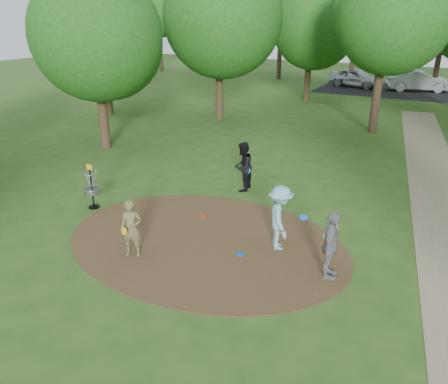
% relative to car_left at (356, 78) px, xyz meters
% --- Properties ---
extents(ground, '(100.00, 100.00, 0.00)m').
position_rel_car_left_xyz_m(ground, '(2.22, -30.50, -0.79)').
color(ground, '#2D5119').
rests_on(ground, ground).
extents(dirt_clearing, '(8.40, 8.40, 0.02)m').
position_rel_car_left_xyz_m(dirt_clearing, '(2.22, -30.50, -0.78)').
color(dirt_clearing, '#47301C').
rests_on(dirt_clearing, ground).
extents(parking_lot, '(14.00, 8.00, 0.01)m').
position_rel_car_left_xyz_m(parking_lot, '(4.22, -0.50, -0.78)').
color(parking_lot, black).
rests_on(parking_lot, ground).
extents(player_observer_with_disc, '(0.69, 0.60, 1.61)m').
position_rel_car_left_xyz_m(player_observer_with_disc, '(0.88, -32.06, 0.02)').
color(player_observer_with_disc, brown).
rests_on(player_observer_with_disc, ground).
extents(player_throwing_with_disc, '(1.40, 1.38, 1.86)m').
position_rel_car_left_xyz_m(player_throwing_with_disc, '(4.24, -29.86, 0.14)').
color(player_throwing_with_disc, '#7EB3BC').
rests_on(player_throwing_with_disc, ground).
extents(player_walking_with_disc, '(0.79, 0.96, 1.83)m').
position_rel_car_left_xyz_m(player_walking_with_disc, '(1.51, -26.45, 0.13)').
color(player_walking_with_disc, black).
rests_on(player_walking_with_disc, ground).
extents(player_waiting_with_disc, '(0.57, 1.08, 1.77)m').
position_rel_car_left_xyz_m(player_waiting_with_disc, '(5.86, -30.68, 0.10)').
color(player_waiting_with_disc, gray).
rests_on(player_waiting_with_disc, ground).
extents(disc_ground_blue, '(0.22, 0.22, 0.02)m').
position_rel_car_left_xyz_m(disc_ground_blue, '(3.48, -30.74, -0.76)').
color(disc_ground_blue, blue).
rests_on(disc_ground_blue, dirt_clearing).
extents(disc_ground_red, '(0.22, 0.22, 0.02)m').
position_rel_car_left_xyz_m(disc_ground_red, '(1.37, -29.11, -0.76)').
color(disc_ground_red, red).
rests_on(disc_ground_red, dirt_clearing).
extents(car_left, '(4.92, 2.91, 1.57)m').
position_rel_car_left_xyz_m(car_left, '(0.00, 0.00, 0.00)').
color(car_left, '#A7ABAF').
rests_on(car_left, ground).
extents(car_right, '(5.32, 3.13, 1.66)m').
position_rel_car_left_xyz_m(car_right, '(5.08, 0.09, 0.04)').
color(car_right, '#9DA0A5').
rests_on(car_right, ground).
extents(disc_golf_basket, '(0.63, 0.63, 1.54)m').
position_rel_car_left_xyz_m(disc_golf_basket, '(-2.28, -30.20, 0.09)').
color(disc_golf_basket, black).
rests_on(disc_golf_basket, ground).
extents(tree_ring, '(37.56, 46.26, 9.68)m').
position_rel_car_left_xyz_m(tree_ring, '(2.75, -20.65, 4.52)').
color(tree_ring, '#332316').
rests_on(tree_ring, ground).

